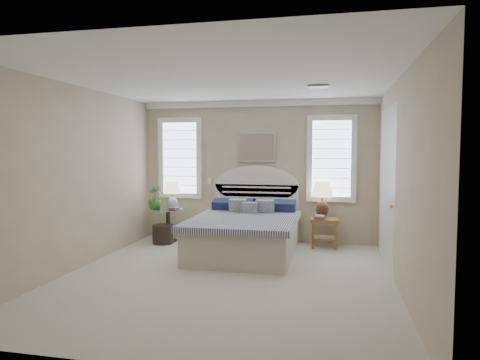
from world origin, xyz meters
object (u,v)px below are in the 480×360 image
object	(u,v)px
bed	(246,231)
nightstand_right	(325,227)
side_table_left	(168,222)
lamp_left	(172,192)
lamp_right	(322,195)
floor_pot	(163,234)

from	to	relation	value
bed	nightstand_right	bearing A→B (deg)	28.03
bed	side_table_left	xyz separation A→B (m)	(-1.65, 0.59, 0.00)
nightstand_right	lamp_left	size ratio (longest dim) A/B	0.99
nightstand_right	lamp_left	bearing A→B (deg)	-177.06
lamp_right	side_table_left	bearing A→B (deg)	-175.26
nightstand_right	floor_pot	xyz separation A→B (m)	(-2.98, -0.29, -0.21)
lamp_left	bed	bearing A→B (deg)	-19.53
bed	floor_pot	bearing A→B (deg)	166.57
bed	floor_pot	distance (m)	1.74
lamp_left	lamp_right	world-z (taller)	lamp_right
side_table_left	nightstand_right	distance (m)	2.95
bed	nightstand_right	size ratio (longest dim) A/B	4.29
bed	lamp_left	distance (m)	1.73
side_table_left	floor_pot	size ratio (longest dim) A/B	1.62
side_table_left	nightstand_right	world-z (taller)	side_table_left
nightstand_right	lamp_right	xyz separation A→B (m)	(-0.05, 0.14, 0.55)
nightstand_right	side_table_left	bearing A→B (deg)	-178.06
lamp_right	bed	bearing A→B (deg)	-146.27
side_table_left	floor_pot	bearing A→B (deg)	-99.41
side_table_left	nightstand_right	bearing A→B (deg)	1.94
side_table_left	lamp_right	size ratio (longest dim) A/B	0.94
side_table_left	lamp_left	xyz separation A→B (m)	(0.11, -0.05, 0.57)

